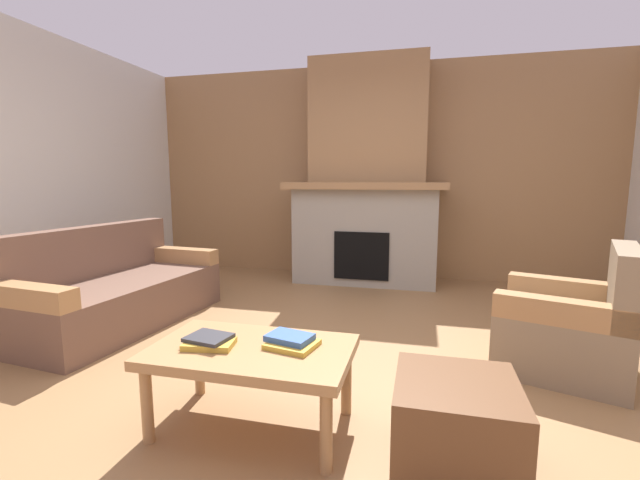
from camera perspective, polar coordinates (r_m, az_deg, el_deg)
name	(u,v)px	position (r m, az deg, el deg)	size (l,w,h in m)	color
ground	(311,371)	(2.90, -1.21, -17.49)	(9.00, 9.00, 0.00)	olive
wall_back_wood_panel	(371,173)	(5.56, 6.96, 9.10)	(6.00, 0.12, 2.70)	#997047
fireplace	(367,188)	(5.19, 6.41, 7.13)	(1.90, 0.82, 2.70)	gray
couch	(115,292)	(4.10, -26.20, -6.36)	(1.01, 1.87, 0.85)	brown
armchair	(570,327)	(3.26, 31.01, -10.19)	(0.96, 0.96, 0.85)	#847056
coffee_table	(252,357)	(2.20, -9.32, -15.50)	(1.00, 0.60, 0.43)	#A87A4C
ottoman	(455,425)	(2.07, 18.00, -22.93)	(0.52, 0.52, 0.40)	brown
book_stack_near_edge	(209,341)	(2.22, -14.91, -13.25)	(0.26, 0.21, 0.05)	gold
book_stack_center	(291,341)	(2.15, -3.98, -13.63)	(0.28, 0.24, 0.06)	gold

